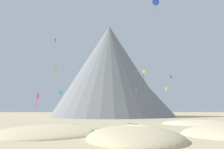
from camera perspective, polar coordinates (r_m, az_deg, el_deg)
ground_plane at (r=33.58m, az=6.43°, el=-15.88°), size 400.00×400.00×0.00m
dune_foreground_left at (r=31.97m, az=5.89°, el=-16.25°), size 15.05×19.36×3.45m
dune_foreground_right at (r=40.66m, az=-15.82°, el=-14.36°), size 24.15×25.57×2.37m
dune_midground at (r=63.00m, az=21.52°, el=-11.97°), size 21.35×17.72×2.33m
bush_mid_center at (r=34.80m, az=-5.11°, el=-14.86°), size 2.74×2.74×0.95m
bush_low_patch at (r=37.70m, az=19.28°, el=-14.33°), size 1.39×1.39×0.44m
bush_near_left at (r=59.87m, az=20.23°, el=-11.98°), size 1.95×1.95×0.55m
bush_far_left at (r=55.65m, az=6.19°, el=-12.81°), size 1.81×1.81×0.42m
bush_ridge_crest at (r=37.08m, az=-12.17°, el=-14.68°), size 1.74×1.74×0.49m
rock_massif at (r=115.94m, az=-0.80°, el=-0.62°), size 79.88×79.88×48.17m
kite_blue_high at (r=74.62m, az=11.37°, el=18.06°), size 2.29×0.65×4.72m
kite_teal_low at (r=67.85m, az=15.15°, el=-1.55°), size 0.78×0.35×4.98m
kite_orange_low at (r=74.45m, az=13.94°, el=-3.63°), size 0.59×0.70×1.15m
kite_lime_mid at (r=72.76m, az=8.30°, el=0.30°), size 1.10×0.58×4.44m
kite_yellow_mid at (r=65.25m, az=-14.36°, el=1.56°), size 0.73×2.24×2.21m
kite_green_low at (r=85.78m, az=6.30°, el=-4.70°), size 0.75×0.52×4.65m
kite_cyan_low at (r=82.21m, az=-13.22°, el=-4.62°), size 1.45×0.79×4.05m
kite_rainbow_low at (r=60.89m, az=-18.84°, el=-5.77°), size 0.55×0.94×4.84m
kite_violet_high at (r=97.67m, az=-14.58°, el=8.17°), size 0.68×0.70×5.44m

